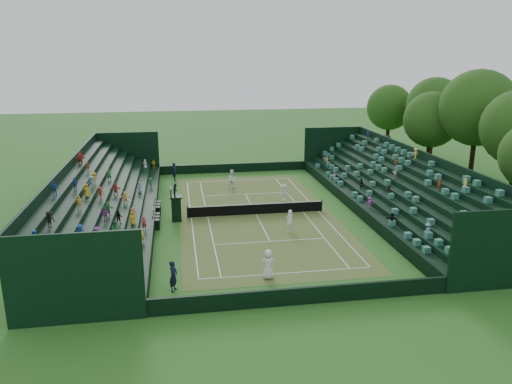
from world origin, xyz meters
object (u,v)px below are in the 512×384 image
Objects in this scene: player_far_east at (284,193)px; umpire_chair at (176,205)px; tennis_net at (256,209)px; player_near_east at (290,221)px; player_near_west at (268,264)px; player_far_west at (232,179)px.

umpire_chair is at bearing -177.89° from player_far_east.
player_near_east is at bearing -67.07° from tennis_net.
player_far_west is (0.30, 21.11, 0.05)m from player_near_west.
tennis_net is at bearing -104.57° from player_far_west.
player_near_west is at bearing -65.51° from umpire_chair.
tennis_net is 12.48m from player_near_west.
tennis_net is 8.78m from player_far_west.
player_far_west is at bearing 109.04° from player_far_east.
player_near_east is (1.89, -4.46, 0.34)m from tennis_net.
umpire_chair is at bearing -175.52° from tennis_net.
player_far_west is (-2.87, 13.17, 0.10)m from player_near_east.
tennis_net is at bearing -152.38° from player_far_east.
player_far_west reaches higher than player_far_east.
player_far_east is (9.92, 4.11, -0.52)m from umpire_chair.
player_far_east is (3.23, 3.59, 0.28)m from tennis_net.
tennis_net is at bearing -90.73° from player_near_east.
tennis_net is at bearing -88.57° from player_near_west.
player_near_west is 0.95× the size of player_far_west.
player_far_west reaches higher than tennis_net.
tennis_net is 6.70× the size of player_near_east.
player_near_west reaches higher than tennis_net.
player_far_west reaches higher than player_near_east.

